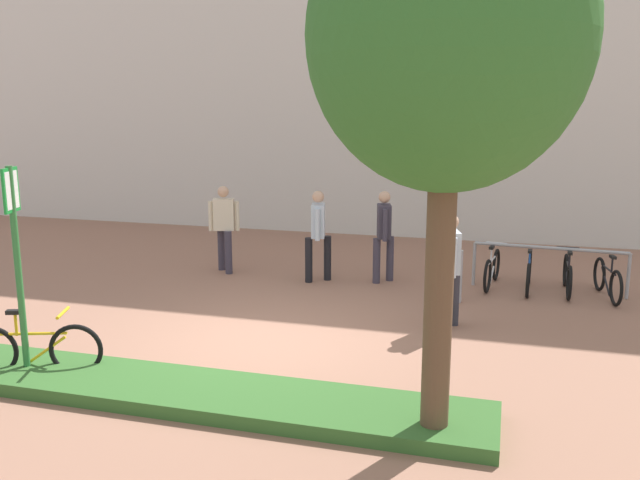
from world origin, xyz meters
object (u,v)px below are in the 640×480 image
at_px(tree_sidewalk, 448,38).
at_px(person_shirt_blue, 450,263).
at_px(bollard_steel, 457,276).
at_px(person_shirt_white, 318,230).
at_px(bike_at_sign, 34,349).
at_px(person_casual_tan, 224,223).
at_px(bike_rack_cluster, 548,273).
at_px(person_suited_navy, 384,231).
at_px(parking_sign_post, 16,243).

relative_size(tree_sidewalk, person_shirt_blue, 3.09).
bearing_deg(bollard_steel, tree_sidewalk, -88.23).
xyz_separation_m(person_shirt_white, person_shirt_blue, (2.60, -2.01, 0.00)).
xyz_separation_m(bollard_steel, person_shirt_blue, (-0.03, -1.33, 0.53)).
xyz_separation_m(bike_at_sign, person_casual_tan, (0.15, 5.45, 0.63)).
xyz_separation_m(bike_rack_cluster, bollard_steel, (-1.51, -1.08, 0.10)).
bearing_deg(person_shirt_blue, bollard_steel, 88.60).
height_order(tree_sidewalk, person_shirt_blue, tree_sidewalk).
relative_size(tree_sidewalk, bollard_steel, 5.91).
distance_m(tree_sidewalk, bike_at_sign, 6.06).
distance_m(tree_sidewalk, bike_rack_cluster, 7.02).
bearing_deg(bike_at_sign, bike_rack_cluster, 42.13).
bearing_deg(bike_at_sign, person_shirt_white, 67.97).
bearing_deg(person_shirt_blue, bike_rack_cluster, 57.47).
height_order(bike_rack_cluster, person_shirt_blue, person_shirt_blue).
relative_size(bike_at_sign, bollard_steel, 1.79).
relative_size(bike_rack_cluster, bollard_steel, 2.95).
relative_size(tree_sidewalk, person_shirt_white, 3.09).
relative_size(bollard_steel, person_shirt_blue, 0.52).
bearing_deg(person_suited_navy, parking_sign_post, -120.92).
bearing_deg(parking_sign_post, person_shirt_blue, 34.93).
xyz_separation_m(bike_rack_cluster, person_casual_tan, (-6.12, -0.22, 0.64)).
distance_m(person_shirt_white, person_suited_navy, 1.22).
distance_m(bike_at_sign, person_shirt_blue, 5.78).
xyz_separation_m(bollard_steel, person_shirt_white, (-2.63, 0.68, 0.53)).
relative_size(person_shirt_blue, person_casual_tan, 1.00).
bearing_deg(bike_rack_cluster, person_shirt_blue, -122.53).
distance_m(bollard_steel, person_shirt_white, 2.77).
relative_size(parking_sign_post, bike_at_sign, 1.62).
relative_size(bike_rack_cluster, person_shirt_blue, 1.54).
bearing_deg(person_casual_tan, person_shirt_blue, -25.57).
xyz_separation_m(person_shirt_blue, person_casual_tan, (-4.58, 2.19, 0.00)).
distance_m(parking_sign_post, person_casual_tan, 5.58).
distance_m(bollard_steel, person_shirt_blue, 1.44).
relative_size(parking_sign_post, bollard_steel, 2.89).
xyz_separation_m(bollard_steel, person_suited_navy, (-1.44, 0.96, 0.53)).
height_order(tree_sidewalk, bollard_steel, tree_sidewalk).
bearing_deg(person_shirt_white, person_casual_tan, 174.82).
xyz_separation_m(parking_sign_post, person_shirt_blue, (4.78, 3.34, -0.71)).
xyz_separation_m(tree_sidewalk, parking_sign_post, (-4.96, 0.16, -2.19)).
xyz_separation_m(bike_rack_cluster, person_shirt_blue, (-1.54, -2.41, 0.64)).
height_order(bike_at_sign, person_shirt_blue, person_shirt_blue).
bearing_deg(person_casual_tan, person_suited_navy, 1.85).
bearing_deg(bike_rack_cluster, parking_sign_post, -137.69).
height_order(bike_rack_cluster, person_suited_navy, person_suited_navy).
xyz_separation_m(person_shirt_white, person_casual_tan, (-1.98, 0.18, 0.00)).
bearing_deg(person_suited_navy, tree_sidewalk, -74.65).
bearing_deg(person_shirt_white, bike_at_sign, -112.03).
bearing_deg(bollard_steel, person_suited_navy, 146.36).
height_order(tree_sidewalk, person_suited_navy, tree_sidewalk).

